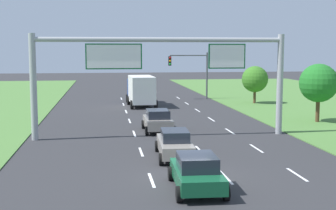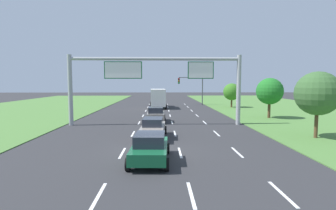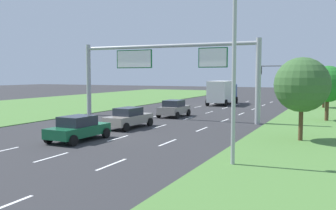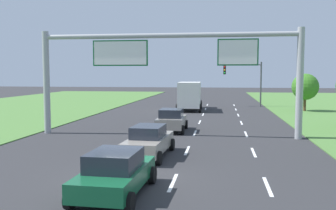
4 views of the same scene
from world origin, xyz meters
TOP-DOWN VIEW (x-y plane):
  - ground_plane at (0.00, 0.00)m, footprint 200.00×200.00m
  - lane_dashes_inner_left at (-1.75, 9.00)m, footprint 0.14×56.40m
  - lane_dashes_inner_right at (1.75, 9.00)m, footprint 0.14×56.40m
  - lane_dashes_slip at (5.25, 9.00)m, footprint 0.14×56.40m
  - car_near_red at (0.01, 12.64)m, footprint 2.11×3.94m
  - car_lead_silver at (-0.00, -1.74)m, footprint 2.23×4.25m
  - car_mid_lane at (-0.02, 4.28)m, footprint 2.16×4.52m
  - box_truck at (0.03, 28.60)m, footprint 2.86×7.47m
  - sign_gantry at (-0.00, 10.57)m, footprint 17.24×0.44m
  - traffic_light_mast at (6.51, 34.14)m, footprint 4.76×0.49m
  - roadside_tree_mid at (13.45, 15.07)m, footprint 3.14×3.14m
  - roadside_tree_far at (12.61, 28.68)m, footprint 2.87×2.87m

SIDE VIEW (x-z plane):
  - ground_plane at x=0.00m, z-range 0.00..0.00m
  - lane_dashes_inner_left at x=-1.75m, z-range 0.00..0.01m
  - lane_dashes_inner_right at x=1.75m, z-range 0.00..0.01m
  - lane_dashes_slip at x=5.25m, z-range 0.00..0.01m
  - car_lead_silver at x=0.00m, z-range 0.01..1.54m
  - car_mid_lane at x=-0.02m, z-range 0.00..1.56m
  - car_near_red at x=0.01m, z-range 0.01..1.61m
  - box_truck at x=0.03m, z-range 0.12..3.31m
  - roadside_tree_far at x=12.61m, z-range 0.63..4.78m
  - roadside_tree_mid at x=13.45m, z-range 0.82..5.63m
  - traffic_light_mast at x=6.51m, z-range 1.07..6.67m
  - sign_gantry at x=0.00m, z-range 1.39..8.39m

